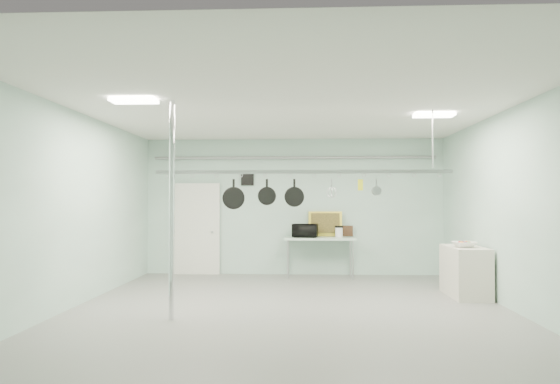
{
  "coord_description": "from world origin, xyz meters",
  "views": [
    {
      "loc": [
        0.21,
        -7.79,
        1.72
      ],
      "look_at": [
        -0.19,
        1.0,
        1.89
      ],
      "focal_mm": 32.0,
      "sensor_mm": 36.0,
      "label": 1
    }
  ],
  "objects_px": {
    "prep_table": "(320,240)",
    "side_cabinet": "(465,271)",
    "skillet_left": "(234,194)",
    "skillet_mid": "(267,191)",
    "coffee_canister": "(339,232)",
    "fruit_bowl": "(464,244)",
    "chrome_pole": "(172,210)",
    "skillet_right": "(294,193)",
    "pot_rack": "(302,170)",
    "microwave": "(305,231)"
  },
  "relations": [
    {
      "from": "chrome_pole",
      "to": "side_cabinet",
      "type": "xyz_separation_m",
      "value": [
        4.85,
        2.0,
        -1.15
      ]
    },
    {
      "from": "skillet_right",
      "to": "chrome_pole",
      "type": "bearing_deg",
      "value": -164.79
    },
    {
      "from": "chrome_pole",
      "to": "coffee_canister",
      "type": "height_order",
      "value": "chrome_pole"
    },
    {
      "from": "skillet_left",
      "to": "skillet_mid",
      "type": "xyz_separation_m",
      "value": [
        0.54,
        0.0,
        0.04
      ]
    },
    {
      "from": "side_cabinet",
      "to": "microwave",
      "type": "xyz_separation_m",
      "value": [
        -2.88,
        2.15,
        0.61
      ]
    },
    {
      "from": "coffee_canister",
      "to": "fruit_bowl",
      "type": "xyz_separation_m",
      "value": [
        2.06,
        -2.37,
        -0.06
      ]
    },
    {
      "from": "microwave",
      "to": "fruit_bowl",
      "type": "relative_size",
      "value": 1.32
    },
    {
      "from": "coffee_canister",
      "to": "skillet_mid",
      "type": "xyz_separation_m",
      "value": [
        -1.41,
        -3.32,
        0.87
      ]
    },
    {
      "from": "prep_table",
      "to": "pot_rack",
      "type": "bearing_deg",
      "value": -96.91
    },
    {
      "from": "prep_table",
      "to": "side_cabinet",
      "type": "relative_size",
      "value": 1.33
    },
    {
      "from": "coffee_canister",
      "to": "pot_rack",
      "type": "bearing_deg",
      "value": -104.1
    },
    {
      "from": "chrome_pole",
      "to": "side_cabinet",
      "type": "relative_size",
      "value": 2.67
    },
    {
      "from": "side_cabinet",
      "to": "pot_rack",
      "type": "bearing_deg",
      "value": -159.55
    },
    {
      "from": "chrome_pole",
      "to": "skillet_mid",
      "type": "height_order",
      "value": "chrome_pole"
    },
    {
      "from": "chrome_pole",
      "to": "coffee_canister",
      "type": "relative_size",
      "value": 14.56
    },
    {
      "from": "chrome_pole",
      "to": "prep_table",
      "type": "height_order",
      "value": "chrome_pole"
    },
    {
      "from": "microwave",
      "to": "fruit_bowl",
      "type": "height_order",
      "value": "microwave"
    },
    {
      "from": "chrome_pole",
      "to": "microwave",
      "type": "xyz_separation_m",
      "value": [
        1.97,
        4.15,
        -0.54
      ]
    },
    {
      "from": "skillet_right",
      "to": "microwave",
      "type": "bearing_deg",
      "value": 74.94
    },
    {
      "from": "side_cabinet",
      "to": "skillet_left",
      "type": "height_order",
      "value": "skillet_left"
    },
    {
      "from": "prep_table",
      "to": "pot_rack",
      "type": "xyz_separation_m",
      "value": [
        -0.4,
        -3.3,
        1.4
      ]
    },
    {
      "from": "prep_table",
      "to": "side_cabinet",
      "type": "distance_m",
      "value": 3.39
    },
    {
      "from": "microwave",
      "to": "skillet_left",
      "type": "relative_size",
      "value": 1.14
    },
    {
      "from": "coffee_canister",
      "to": "skillet_left",
      "type": "bearing_deg",
      "value": -120.45
    },
    {
      "from": "chrome_pole",
      "to": "pot_rack",
      "type": "relative_size",
      "value": 0.67
    },
    {
      "from": "microwave",
      "to": "coffee_canister",
      "type": "height_order",
      "value": "microwave"
    },
    {
      "from": "prep_table",
      "to": "skillet_left",
      "type": "relative_size",
      "value": 3.32
    },
    {
      "from": "pot_rack",
      "to": "side_cabinet",
      "type": "bearing_deg",
      "value": 20.45
    },
    {
      "from": "side_cabinet",
      "to": "coffee_canister",
      "type": "xyz_separation_m",
      "value": [
        -2.12,
        2.22,
        0.56
      ]
    },
    {
      "from": "fruit_bowl",
      "to": "skillet_right",
      "type": "xyz_separation_m",
      "value": [
        -3.01,
        -0.95,
        0.91
      ]
    },
    {
      "from": "prep_table",
      "to": "skillet_left",
      "type": "height_order",
      "value": "skillet_left"
    },
    {
      "from": "prep_table",
      "to": "skillet_mid",
      "type": "height_order",
      "value": "skillet_mid"
    },
    {
      "from": "side_cabinet",
      "to": "coffee_canister",
      "type": "distance_m",
      "value": 3.12
    },
    {
      "from": "chrome_pole",
      "to": "microwave",
      "type": "relative_size",
      "value": 5.84
    },
    {
      "from": "prep_table",
      "to": "skillet_left",
      "type": "bearing_deg",
      "value": -114.7
    },
    {
      "from": "prep_table",
      "to": "skillet_mid",
      "type": "relative_size",
      "value": 3.96
    },
    {
      "from": "microwave",
      "to": "coffee_canister",
      "type": "xyz_separation_m",
      "value": [
        0.77,
        0.07,
        -0.04
      ]
    },
    {
      "from": "skillet_right",
      "to": "pot_rack",
      "type": "bearing_deg",
      "value": -11.69
    },
    {
      "from": "chrome_pole",
      "to": "skillet_right",
      "type": "bearing_deg",
      "value": 26.9
    },
    {
      "from": "fruit_bowl",
      "to": "skillet_right",
      "type": "bearing_deg",
      "value": -162.48
    },
    {
      "from": "microwave",
      "to": "coffee_canister",
      "type": "relative_size",
      "value": 2.49
    },
    {
      "from": "chrome_pole",
      "to": "pot_rack",
      "type": "xyz_separation_m",
      "value": [
        1.9,
        0.9,
        0.63
      ]
    },
    {
      "from": "coffee_canister",
      "to": "side_cabinet",
      "type": "bearing_deg",
      "value": -46.34
    },
    {
      "from": "skillet_mid",
      "to": "microwave",
      "type": "bearing_deg",
      "value": 81.11
    },
    {
      "from": "fruit_bowl",
      "to": "skillet_mid",
      "type": "xyz_separation_m",
      "value": [
        -3.46,
        -0.95,
        0.93
      ]
    },
    {
      "from": "pot_rack",
      "to": "coffee_canister",
      "type": "bearing_deg",
      "value": 75.9
    },
    {
      "from": "skillet_left",
      "to": "skillet_right",
      "type": "relative_size",
      "value": 1.09
    },
    {
      "from": "pot_rack",
      "to": "skillet_mid",
      "type": "relative_size",
      "value": 11.87
    },
    {
      "from": "coffee_canister",
      "to": "skillet_right",
      "type": "height_order",
      "value": "skillet_right"
    },
    {
      "from": "coffee_canister",
      "to": "skillet_mid",
      "type": "distance_m",
      "value": 3.71
    }
  ]
}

